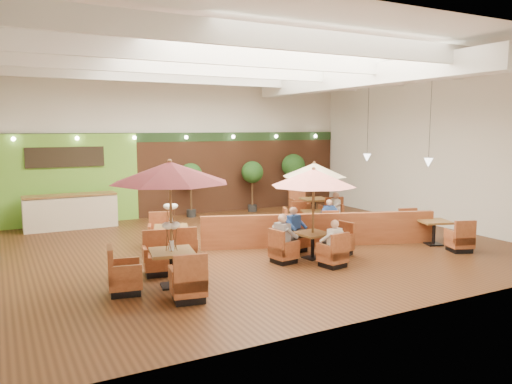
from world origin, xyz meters
TOP-DOWN VIEW (x-y plane):
  - room at (0.25, 1.22)m, footprint 14.04×14.00m
  - service_counter at (-4.40, 5.10)m, footprint 3.00×0.75m
  - booth_divider at (1.64, -0.93)m, footprint 6.56×2.49m
  - table_0 at (-3.41, -2.53)m, footprint 2.68×2.79m
  - table_1 at (0.66, -2.00)m, footprint 2.42×2.42m
  - table_2 at (2.70, 0.94)m, footprint 2.41×2.41m
  - table_3 at (-2.50, 0.08)m, footprint 1.11×2.79m
  - table_4 at (4.69, -2.37)m, footprint 1.05×2.60m
  - table_5 at (3.84, 2.57)m, footprint 1.10×2.85m
  - topiary_0 at (0.01, 5.30)m, footprint 0.89×0.89m
  - topiary_1 at (2.66, 5.30)m, footprint 0.89×0.89m
  - topiary_2 at (4.62, 5.30)m, footprint 0.99×0.99m
  - diner_0 at (0.66, -2.88)m, footprint 0.39×0.35m
  - diner_1 at (0.66, -1.12)m, footprint 0.42×0.38m
  - diner_2 at (-0.22, -2.00)m, footprint 0.39×0.44m
  - diner_3 at (2.70, 0.10)m, footprint 0.39×0.36m
  - diner_4 at (3.54, 0.94)m, footprint 0.41×0.44m

SIDE VIEW (x-z plane):
  - table_4 at x=4.69m, z-range -0.11..0.81m
  - table_5 at x=3.84m, z-range -0.12..0.90m
  - booth_divider at x=1.64m, z-range 0.00..0.96m
  - table_3 at x=-2.50m, z-range -0.28..1.28m
  - service_counter at x=-4.40m, z-range -0.01..1.17m
  - diner_3 at x=2.70m, z-range 0.37..1.08m
  - diner_0 at x=0.66m, z-range 0.37..1.09m
  - diner_1 at x=0.66m, z-range 0.36..1.14m
  - diner_4 at x=3.54m, z-range 0.36..1.15m
  - diner_2 at x=-0.22m, z-range 0.36..1.17m
  - topiary_1 at x=2.66m, z-range 0.51..2.58m
  - topiary_0 at x=0.01m, z-range 0.51..2.58m
  - table_2 at x=2.70m, z-range 0.44..2.76m
  - table_1 at x=0.66m, z-range 0.45..2.87m
  - topiary_2 at x=4.62m, z-range 0.57..2.88m
  - table_0 at x=-3.41m, z-range 0.58..3.35m
  - room at x=0.25m, z-range 0.87..6.39m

